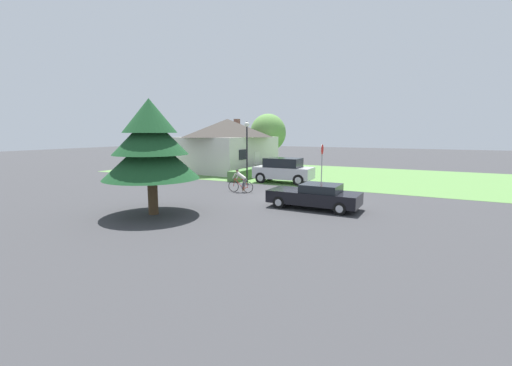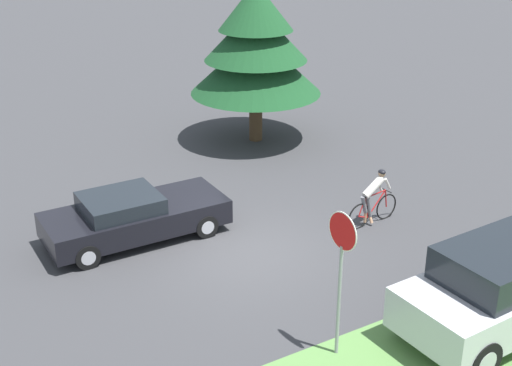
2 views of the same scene
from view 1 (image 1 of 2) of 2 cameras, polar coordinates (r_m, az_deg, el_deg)
The scene contains 11 objects.
ground_plane at distance 20.41m, azimuth 5.85°, elevation -2.45°, with size 140.00×140.00×0.00m, color #38383A.
grass_verge_right at distance 32.86m, azimuth 7.00°, elevation 1.68°, with size 16.00×36.00×0.01m, color #568442.
cottage_house at distance 34.73m, azimuth -4.74°, elevation 6.50°, with size 10.10×8.05×5.26m.
hedge_row at distance 31.76m, azimuth 1.56°, elevation 2.24°, with size 11.87×0.90×0.82m, color #4C7A3D.
sedan_left_lane at distance 17.65m, azimuth 9.80°, elevation -2.15°, with size 1.93×4.61×1.27m.
cyclist at distance 22.14m, azimuth -2.55°, elevation 0.33°, with size 0.44×1.74×1.51m.
parked_suv_right at distance 26.21m, azimuth 4.59°, elevation 2.14°, with size 2.18×4.49×1.91m.
stop_sign at distance 24.04m, azimuth 10.94°, elevation 4.30°, with size 0.75×0.07×3.04m.
street_lamp at distance 26.59m, azimuth -1.52°, elevation 7.26°, with size 0.37×0.37×4.71m.
conifer_tall_near at distance 16.58m, azimuth -17.17°, elevation 6.08°, with size 4.43×4.43×5.38m.
deciduous_tree_right at distance 40.22m, azimuth 2.03°, elevation 8.36°, with size 4.14×4.14×5.97m.
Camera 1 is at (-18.67, -7.30, 3.85)m, focal length 24.00 mm.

